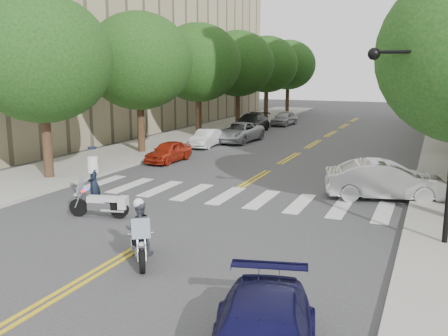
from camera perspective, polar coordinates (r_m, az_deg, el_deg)
The scene contains 18 objects.
ground at distance 15.00m, azimuth -9.57°, elevation -8.88°, with size 140.00×140.00×0.00m, color #38383A.
sidewalk_left at distance 38.26m, azimuth -3.83°, elevation 3.68°, with size 5.00×60.00×0.15m, color #9E9991.
tree_l_0 at distance 24.28m, azimuth -20.16°, elevation 11.62°, with size 6.40×6.40×8.45m.
tree_l_1 at distance 30.63m, azimuth -9.70°, elevation 11.93°, with size 6.40×6.40×8.45m.
tree_l_2 at distance 37.61m, azimuth -2.97°, elevation 11.93°, with size 6.40×6.40×8.45m.
tree_l_3 at distance 44.94m, azimuth 1.61°, elevation 11.83°, with size 6.40×6.40×8.45m.
tree_l_4 at distance 52.46m, azimuth 4.90°, elevation 11.72°, with size 6.40×6.40×8.45m.
tree_l_5 at distance 60.10m, azimuth 7.35°, elevation 11.61°, with size 6.40×6.40×8.45m.
traffic_signal_pole at distance 15.35m, azimuth 23.15°, elevation 5.12°, with size 2.82×0.42×6.00m.
motorcycle_police at distance 13.74m, azimuth -9.63°, elevation -7.31°, with size 1.47×1.89×1.76m.
motorcycle_parked at distance 17.96m, azimuth -13.56°, elevation -4.03°, with size 2.12×0.87×1.39m.
officer_standing at distance 19.23m, azimuth -14.65°, elevation -1.70°, with size 0.68×0.44×1.86m, color black.
convertible at distance 20.82m, azimuth 17.94°, elevation -1.36°, with size 1.63×4.68×1.54m, color #B8B8BA.
parked_car_a at distance 28.02m, azimuth -6.35°, elevation 1.88°, with size 1.38×3.42×1.17m, color #AE2612.
parked_car_b at distance 33.23m, azimuth -2.04°, elevation 3.42°, with size 1.23×3.53×1.16m, color white.
parked_car_c at distance 35.59m, azimuth 1.68°, elevation 4.11°, with size 2.27×4.92×1.37m, color #B2B5BB.
parked_car_d at distance 41.09m, azimuth 3.08°, elevation 5.15°, with size 2.08×5.11×1.48m, color black.
parked_car_e at distance 46.37m, azimuth 6.90°, elevation 5.67°, with size 1.53×3.80×1.30m, color #9F9FA4.
Camera 1 is at (7.72, -11.79, 5.13)m, focal length 40.00 mm.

